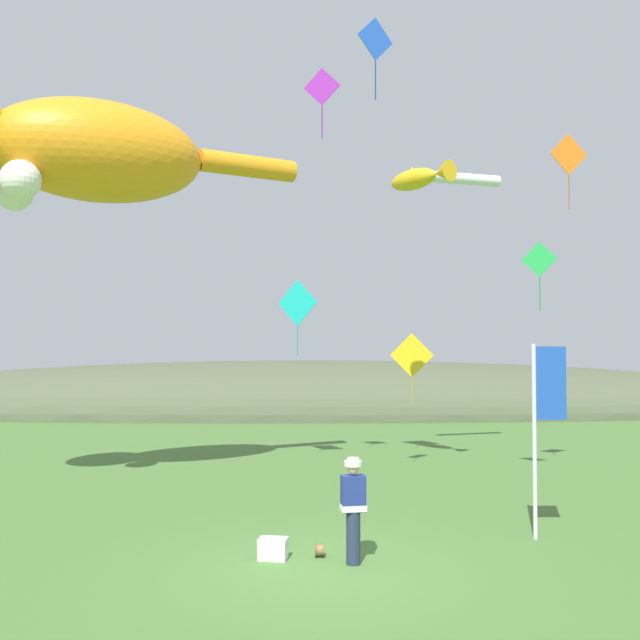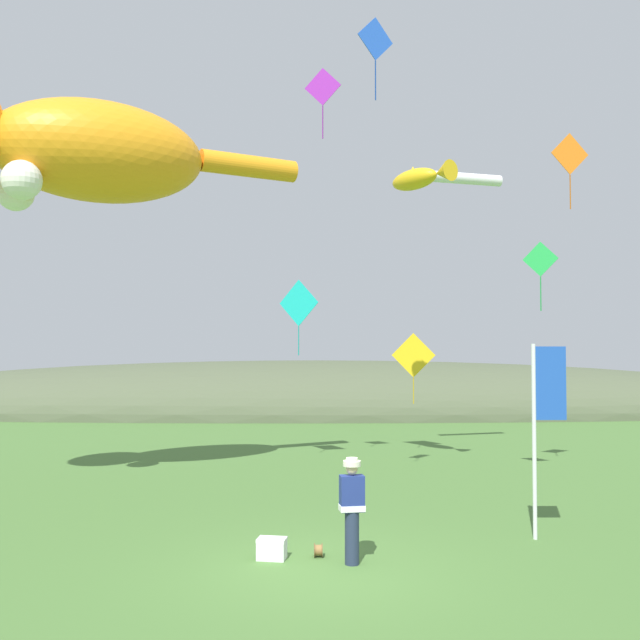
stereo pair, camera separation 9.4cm
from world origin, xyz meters
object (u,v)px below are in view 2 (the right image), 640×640
(festival_banner_pole, at_px, (543,411))
(kite_diamond_teal, at_px, (299,303))
(kite_diamond_green, at_px, (540,260))
(kite_diamond_gold, at_px, (413,356))
(kite_fish_windsock, at_px, (420,178))
(kite_diamond_orange, at_px, (570,155))
(kite_spool, at_px, (318,550))
(kite_diamond_violet, at_px, (323,88))
(kite_diamond_blue, at_px, (375,40))
(picnic_cooler, at_px, (272,549))
(kite_giant_cat, at_px, (70,149))
(festival_attendant, at_px, (352,507))
(kite_tube_streamer, at_px, (459,178))

(festival_banner_pole, height_order, kite_diamond_teal, kite_diamond_teal)
(kite_diamond_green, relative_size, kite_diamond_gold, 0.75)
(kite_fish_windsock, relative_size, kite_diamond_orange, 1.05)
(kite_spool, distance_m, kite_diamond_violet, 12.33)
(festival_banner_pole, distance_m, kite_diamond_orange, 8.09)
(kite_diamond_gold, distance_m, kite_diamond_orange, 8.76)
(festival_banner_pole, height_order, kite_diamond_blue, kite_diamond_blue)
(picnic_cooler, relative_size, kite_diamond_green, 0.30)
(picnic_cooler, relative_size, festival_banner_pole, 0.15)
(kite_giant_cat, relative_size, kite_diamond_teal, 3.92)
(festival_attendant, distance_m, kite_diamond_gold, 12.89)
(kite_diamond_teal, xyz_separation_m, kite_diamond_orange, (7.10, -3.75, 3.65))
(picnic_cooler, relative_size, kite_diamond_gold, 0.22)
(festival_attendant, height_order, kite_tube_streamer, kite_tube_streamer)
(kite_diamond_violet, relative_size, kite_diamond_gold, 0.80)
(picnic_cooler, height_order, kite_fish_windsock, kite_fish_windsock)
(kite_spool, distance_m, kite_giant_cat, 11.76)
(kite_giant_cat, distance_m, kite_fish_windsock, 9.27)
(kite_fish_windsock, relative_size, kite_diamond_blue, 1.11)
(picnic_cooler, bearing_deg, kite_diamond_gold, 70.94)
(kite_fish_windsock, height_order, kite_diamond_gold, kite_fish_windsock)
(kite_fish_windsock, distance_m, kite_diamond_gold, 7.00)
(kite_giant_cat, xyz_separation_m, kite_diamond_blue, (7.50, -2.07, 1.91))
(kite_diamond_violet, relative_size, kite_diamond_orange, 0.97)
(kite_giant_cat, xyz_separation_m, kite_diamond_gold, (9.56, 6.67, -5.28))
(kite_fish_windsock, height_order, kite_diamond_green, kite_fish_windsock)
(kite_diamond_blue, bearing_deg, kite_tube_streamer, 64.65)
(picnic_cooler, height_order, kite_diamond_green, kite_diamond_green)
(kite_tube_streamer, relative_size, kite_diamond_green, 1.58)
(kite_giant_cat, relative_size, kite_diamond_green, 5.04)
(kite_fish_windsock, bearing_deg, kite_diamond_orange, -19.58)
(kite_diamond_orange, bearing_deg, picnic_cooler, -141.49)
(kite_diamond_green, distance_m, kite_diamond_gold, 6.93)
(kite_diamond_violet, height_order, kite_diamond_blue, kite_diamond_violet)
(kite_diamond_gold, bearing_deg, kite_fish_windsock, -95.56)
(kite_spool, relative_size, festival_banner_pole, 0.07)
(kite_diamond_orange, bearing_deg, festival_attendant, -134.29)
(kite_giant_cat, bearing_deg, kite_diamond_green, 3.50)
(kite_tube_streamer, relative_size, kite_diamond_violet, 1.49)
(kite_spool, xyz_separation_m, kite_giant_cat, (-6.20, 5.28, 8.48))
(picnic_cooler, distance_m, kite_diamond_teal, 10.75)
(kite_tube_streamer, bearing_deg, kite_fish_windsock, -118.76)
(kite_tube_streamer, height_order, kite_diamond_blue, kite_diamond_blue)
(kite_diamond_violet, bearing_deg, kite_diamond_gold, 59.81)
(kite_giant_cat, bearing_deg, kite_diamond_teal, 36.71)
(kite_fish_windsock, xyz_separation_m, kite_diamond_gold, (0.48, 4.88, -5.00))
(kite_diamond_gold, bearing_deg, kite_diamond_green, -67.16)
(kite_diamond_violet, bearing_deg, kite_giant_cat, -169.52)
(festival_attendant, relative_size, kite_diamond_orange, 0.89)
(picnic_cooler, distance_m, kite_diamond_gold, 13.14)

